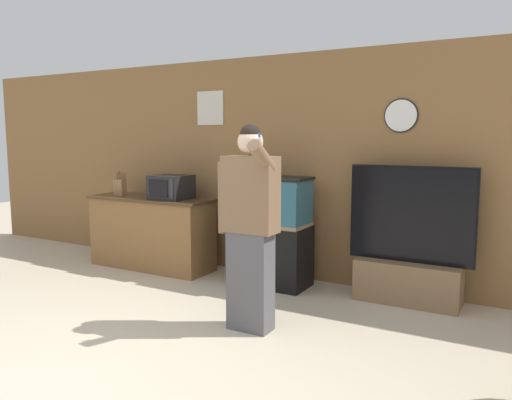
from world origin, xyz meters
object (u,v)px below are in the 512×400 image
(counter_island, at_px, (152,232))
(knife_block, at_px, (120,187))
(microwave, at_px, (171,187))
(tv_on_stand, at_px, (408,263))
(aquarium_on_stand, at_px, (270,231))
(person_standing, at_px, (249,225))

(counter_island, xyz_separation_m, knife_block, (-0.47, -0.04, 0.56))
(microwave, bearing_deg, tv_on_stand, 4.68)
(microwave, bearing_deg, counter_island, 178.02)
(knife_block, height_order, aquarium_on_stand, aquarium_on_stand)
(person_standing, bearing_deg, knife_block, 156.40)
(microwave, relative_size, aquarium_on_stand, 0.37)
(counter_island, relative_size, tv_on_stand, 1.21)
(counter_island, height_order, person_standing, person_standing)
(knife_block, bearing_deg, person_standing, -23.60)
(knife_block, relative_size, aquarium_on_stand, 0.26)
(microwave, distance_m, person_standing, 2.13)
(counter_island, xyz_separation_m, person_standing, (2.12, -1.18, 0.47))
(tv_on_stand, xyz_separation_m, person_standing, (-1.04, -1.39, 0.52))
(counter_island, distance_m, knife_block, 0.74)
(microwave, height_order, person_standing, person_standing)
(microwave, height_order, aquarium_on_stand, aquarium_on_stand)
(counter_island, height_order, microwave, microwave)
(knife_block, relative_size, tv_on_stand, 0.23)
(tv_on_stand, bearing_deg, knife_block, -175.88)
(knife_block, bearing_deg, aquarium_on_stand, 3.18)
(person_standing, bearing_deg, counter_island, 150.97)
(counter_island, distance_m, aquarium_on_stand, 1.67)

